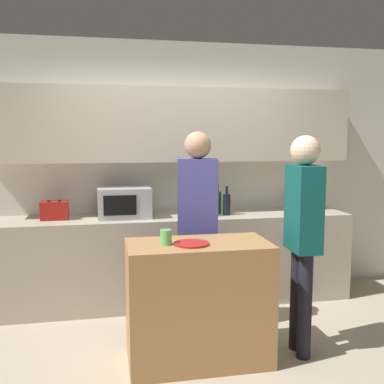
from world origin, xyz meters
name	(u,v)px	position (x,y,z in m)	size (l,w,h in m)	color
ground_plane	(207,367)	(0.00, 0.00, 0.00)	(14.00, 14.00, 0.00)	#BCAD93
back_wall	(172,153)	(0.00, 1.66, 1.54)	(6.40, 0.40, 2.70)	silver
back_counter	(176,259)	(0.00, 1.39, 0.45)	(3.60, 0.62, 0.90)	#B7AD99
kitchen_island	(198,302)	(-0.04, 0.12, 0.46)	(1.06, 0.55, 0.92)	#B27F4C
microwave	(124,202)	(-0.52, 1.40, 1.05)	(0.52, 0.39, 0.30)	#B7BABC
toaster	(55,210)	(-1.19, 1.41, 0.99)	(0.26, 0.16, 0.18)	#B21E19
potted_plant	(298,193)	(1.33, 1.41, 1.10)	(0.14, 0.14, 0.39)	brown
bottle_0	(200,204)	(0.27, 1.49, 1.00)	(0.08, 0.08, 0.26)	#194723
bottle_1	(211,207)	(0.34, 1.29, 1.00)	(0.07, 0.07, 0.25)	#472814
bottle_2	(217,202)	(0.44, 1.40, 1.03)	(0.08, 0.08, 0.33)	#194723
bottle_3	(227,204)	(0.52, 1.33, 1.02)	(0.08, 0.08, 0.30)	black
plate_on_island	(192,244)	(-0.10, 0.07, 0.93)	(0.26, 0.26, 0.01)	red
cup_0	(166,237)	(-0.28, 0.10, 0.98)	(0.08, 0.08, 0.11)	#64D56C
person_left	(303,226)	(0.77, 0.08, 1.03)	(0.23, 0.35, 1.71)	black
person_center	(198,213)	(0.07, 0.65, 1.05)	(0.37, 0.25, 1.75)	black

